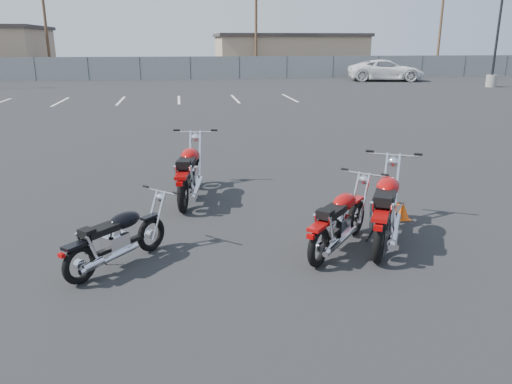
{
  "coord_description": "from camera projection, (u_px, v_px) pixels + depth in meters",
  "views": [
    {
      "loc": [
        -0.94,
        -6.96,
        2.96
      ],
      "look_at": [
        0.2,
        0.6,
        0.65
      ],
      "focal_mm": 35.0,
      "sensor_mm": 36.0,
      "label": 1
    }
  ],
  "objects": [
    {
      "name": "light_pole_east",
      "position": [
        497.0,
        40.0,
        32.92
      ],
      "size": [
        0.8,
        0.7,
        11.42
      ],
      "color": "gray",
      "rests_on": "ground"
    },
    {
      "name": "motorcycle_third_red",
      "position": [
        340.0,
        221.0,
        7.29
      ],
      "size": [
        1.61,
        1.78,
        0.99
      ],
      "color": "black",
      "rests_on": "ground"
    },
    {
      "name": "training_cone_near",
      "position": [
        393.0,
        197.0,
        9.45
      ],
      "size": [
        0.23,
        0.23,
        0.28
      ],
      "color": "#ED520C",
      "rests_on": "ground"
    },
    {
      "name": "utility_pole_d",
      "position": [
        441.0,
        23.0,
        47.51
      ],
      "size": [
        1.8,
        0.24,
        9.0
      ],
      "color": "#4C3523",
      "rests_on": "ground"
    },
    {
      "name": "utility_pole_c",
      "position": [
        256.0,
        21.0,
        43.99
      ],
      "size": [
        1.8,
        0.24,
        9.0
      ],
      "color": "#4C3523",
      "rests_on": "ground"
    },
    {
      "name": "motorcycle_rear_red",
      "position": [
        386.0,
        208.0,
        7.57
      ],
      "size": [
        1.54,
        2.32,
        1.18
      ],
      "color": "black",
      "rests_on": "ground"
    },
    {
      "name": "chainlink_fence",
      "position": [
        190.0,
        68.0,
        40.45
      ],
      "size": [
        80.06,
        0.06,
        1.8
      ],
      "color": "slate",
      "rests_on": "ground"
    },
    {
      "name": "motorcycle_second_black",
      "position": [
        117.0,
        238.0,
        6.75
      ],
      "size": [
        1.49,
        1.58,
        0.89
      ],
      "color": "black",
      "rests_on": "ground"
    },
    {
      "name": "motorcycle_front_red",
      "position": [
        189.0,
        172.0,
        9.64
      ],
      "size": [
        0.93,
        2.41,
        1.18
      ],
      "color": "black",
      "rests_on": "ground"
    },
    {
      "name": "parking_line_stripes",
      "position": [
        150.0,
        100.0,
        26.15
      ],
      "size": [
        15.12,
        4.0,
        0.01
      ],
      "color": "silver",
      "rests_on": "ground"
    },
    {
      "name": "training_cone_far",
      "position": [
        403.0,
        211.0,
        8.64
      ],
      "size": [
        0.24,
        0.24,
        0.29
      ],
      "color": "#ED520C",
      "rests_on": "ground"
    },
    {
      "name": "ground",
      "position": [
        249.0,
        245.0,
        7.58
      ],
      "size": [
        120.0,
        120.0,
        0.0
      ],
      "primitive_type": "plane",
      "color": "black",
      "rests_on": "ground"
    },
    {
      "name": "tan_building_east",
      "position": [
        288.0,
        53.0,
        50.11
      ],
      "size": [
        14.4,
        9.4,
        3.7
      ],
      "color": "tan",
      "rests_on": "ground"
    },
    {
      "name": "utility_pole_b",
      "position": [
        45.0,
        20.0,
        42.37
      ],
      "size": [
        1.8,
        0.24,
        9.0
      ],
      "color": "#4C3523",
      "rests_on": "ground"
    },
    {
      "name": "white_van",
      "position": [
        386.0,
        64.0,
        38.63
      ],
      "size": [
        3.87,
        7.06,
        2.54
      ],
      "primitive_type": "imported",
      "rotation": [
        0.0,
        0.0,
        1.38
      ],
      "color": "white",
      "rests_on": "ground"
    }
  ]
}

